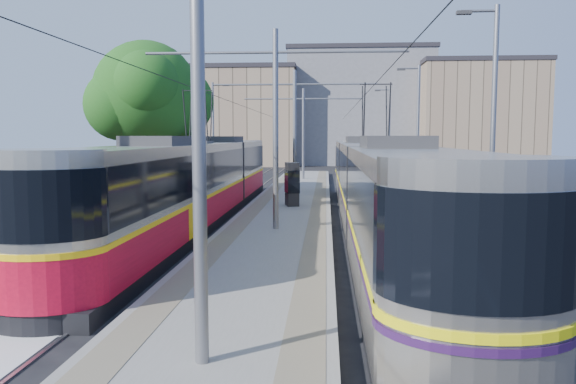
{
  "coord_description": "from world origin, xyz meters",
  "views": [
    {
      "loc": [
        1.79,
        -11.8,
        3.57
      ],
      "look_at": [
        0.43,
        8.18,
        1.6
      ],
      "focal_mm": 35.0,
      "sensor_mm": 36.0,
      "label": 1
    }
  ],
  "objects": [
    {
      "name": "rails",
      "position": [
        0.0,
        17.0,
        0.02
      ],
      "size": [
        8.71,
        70.0,
        0.03
      ],
      "color": "gray",
      "rests_on": "ground"
    },
    {
      "name": "building_right",
      "position": [
        20.0,
        58.0,
        6.29
      ],
      "size": [
        14.28,
        10.2,
        12.57
      ],
      "color": "gray",
      "rests_on": "ground"
    },
    {
      "name": "building_left",
      "position": [
        -10.0,
        60.0,
        6.09
      ],
      "size": [
        16.32,
        12.24,
        12.16
      ],
      "color": "gray",
      "rests_on": "ground"
    },
    {
      "name": "ground",
      "position": [
        0.0,
        0.0,
        0.0
      ],
      "size": [
        160.0,
        160.0,
        0.0
      ],
      "primitive_type": "plane",
      "color": "black",
      "rests_on": "ground"
    },
    {
      "name": "platform",
      "position": [
        0.0,
        17.0,
        0.15
      ],
      "size": [
        4.0,
        50.0,
        0.3
      ],
      "primitive_type": "cube",
      "color": "gray",
      "rests_on": "ground"
    },
    {
      "name": "tram_left",
      "position": [
        -3.6,
        11.68,
        1.71
      ],
      "size": [
        2.43,
        28.31,
        5.5
      ],
      "color": "black",
      "rests_on": "ground"
    },
    {
      "name": "tactile_strip_left",
      "position": [
        -1.45,
        17.0,
        0.3
      ],
      "size": [
        0.7,
        50.0,
        0.01
      ],
      "primitive_type": "cube",
      "color": "gray",
      "rests_on": "platform"
    },
    {
      "name": "catenary",
      "position": [
        0.0,
        14.15,
        4.52
      ],
      "size": [
        9.2,
        70.0,
        7.0
      ],
      "color": "gray",
      "rests_on": "platform"
    },
    {
      "name": "track_arrow",
      "position": [
        -3.6,
        -3.0,
        0.01
      ],
      "size": [
        1.2,
        5.0,
        0.01
      ],
      "primitive_type": "cube",
      "color": "silver",
      "rests_on": "ground"
    },
    {
      "name": "street_lamps",
      "position": [
        -0.0,
        21.0,
        4.18
      ],
      "size": [
        15.18,
        38.22,
        8.0
      ],
      "color": "gray",
      "rests_on": "ground"
    },
    {
      "name": "tactile_strip_right",
      "position": [
        1.45,
        17.0,
        0.3
      ],
      "size": [
        0.7,
        50.0,
        0.01
      ],
      "primitive_type": "cube",
      "color": "gray",
      "rests_on": "platform"
    },
    {
      "name": "shelter",
      "position": [
        0.17,
        14.74,
        1.38
      ],
      "size": [
        0.79,
        1.04,
        2.06
      ],
      "rotation": [
        0.0,
        0.0,
        0.26
      ],
      "color": "black",
      "rests_on": "platform"
    },
    {
      "name": "tram_right",
      "position": [
        3.6,
        9.28,
        1.86
      ],
      "size": [
        2.43,
        30.46,
        5.5
      ],
      "color": "black",
      "rests_on": "ground"
    },
    {
      "name": "tree",
      "position": [
        -6.54,
        15.19,
        5.51
      ],
      "size": [
        5.61,
        5.19,
        8.15
      ],
      "color": "#382314",
      "rests_on": "ground"
    },
    {
      "name": "building_centre",
      "position": [
        6.0,
        64.0,
        7.38
      ],
      "size": [
        18.36,
        14.28,
        14.73
      ],
      "color": "gray",
      "rests_on": "ground"
    }
  ]
}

